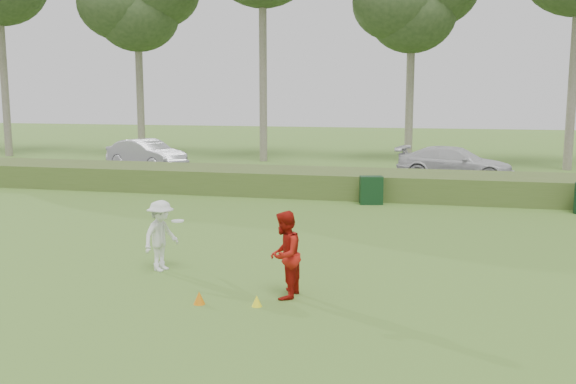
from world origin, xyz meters
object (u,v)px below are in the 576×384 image
(player_white, at_px, (161,236))
(car_mid, at_px, (146,154))
(player_red, at_px, (284,255))
(car_right, at_px, (455,163))
(cone_orange, at_px, (199,298))
(cone_yellow, at_px, (257,301))
(utility_cabinet, at_px, (371,190))

(player_white, xyz_separation_m, car_mid, (-8.53, 16.88, 0.02))
(player_red, relative_size, car_right, 0.33)
(player_white, distance_m, car_mid, 18.91)
(player_red, xyz_separation_m, cone_orange, (-1.43, -0.75, -0.71))
(cone_yellow, height_order, car_mid, car_mid)
(cone_yellow, distance_m, car_right, 18.42)
(player_red, xyz_separation_m, car_right, (3.38, 17.40, -0.04))
(player_red, distance_m, cone_orange, 1.76)
(player_white, xyz_separation_m, utility_cabinet, (3.52, 9.54, -0.29))
(player_white, height_order, cone_orange, player_white)
(cone_orange, height_order, cone_yellow, cone_orange)
(cone_yellow, bearing_deg, car_right, 78.25)
(player_red, distance_m, cone_yellow, 1.03)
(utility_cabinet, bearing_deg, car_mid, 135.21)
(cone_yellow, relative_size, utility_cabinet, 0.21)
(cone_orange, xyz_separation_m, utility_cabinet, (1.89, 11.48, 0.37))
(player_white, xyz_separation_m, player_red, (3.06, -1.20, 0.06))
(cone_orange, relative_size, cone_yellow, 1.16)
(player_white, relative_size, utility_cabinet, 1.58)
(utility_cabinet, relative_size, car_right, 0.20)
(cone_orange, relative_size, car_mid, 0.05)
(player_red, relative_size, car_mid, 0.37)
(player_white, xyz_separation_m, cone_yellow, (2.69, -1.82, -0.67))
(cone_yellow, xyz_separation_m, utility_cabinet, (0.83, 11.36, 0.38))
(car_mid, bearing_deg, car_right, -69.23)
(player_red, bearing_deg, cone_yellow, -26.86)
(player_red, relative_size, cone_yellow, 8.00)
(cone_orange, height_order, car_mid, car_mid)
(utility_cabinet, xyz_separation_m, car_right, (2.92, 6.66, 0.30))
(player_white, height_order, car_right, player_white)
(cone_orange, xyz_separation_m, cone_yellow, (1.06, 0.12, -0.02))
(cone_yellow, distance_m, car_mid, 21.81)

